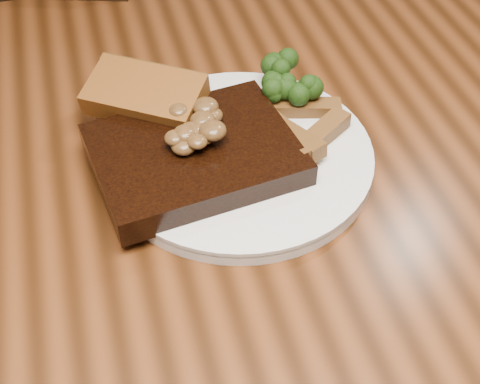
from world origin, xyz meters
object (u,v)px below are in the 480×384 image
at_px(steak, 195,156).
at_px(potato_wedges, 296,128).
at_px(dining_table, 225,278).
at_px(plate, 240,158).
at_px(chair_far, 50,114).
at_px(garlic_bread, 147,111).

xyz_separation_m(steak, potato_wedges, (0.11, 0.02, -0.00)).
height_order(dining_table, potato_wedges, potato_wedges).
distance_m(dining_table, plate, 0.12).
xyz_separation_m(chair_far, potato_wedges, (0.27, -0.51, 0.32)).
bearing_deg(potato_wedges, plate, -170.93).
bearing_deg(potato_wedges, dining_table, -140.84).
bearing_deg(potato_wedges, garlic_bread, 155.20).
distance_m(dining_table, steak, 0.13).
height_order(steak, garlic_bread, steak).
height_order(dining_table, garlic_bread, garlic_bread).
xyz_separation_m(chair_far, garlic_bread, (0.13, -0.45, 0.32)).
height_order(plate, steak, steak).
bearing_deg(garlic_bread, chair_far, 140.45).
distance_m(plate, potato_wedges, 0.06).
xyz_separation_m(dining_table, garlic_bread, (-0.05, 0.14, 0.12)).
xyz_separation_m(chair_far, plate, (0.21, -0.52, 0.30)).
height_order(chair_far, garlic_bread, chair_far).
distance_m(steak, potato_wedges, 0.11).
bearing_deg(dining_table, potato_wedges, 39.16).
relative_size(chair_far, plate, 3.17).
xyz_separation_m(plate, garlic_bread, (-0.08, 0.07, 0.02)).
xyz_separation_m(garlic_bread, potato_wedges, (0.14, -0.06, -0.00)).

